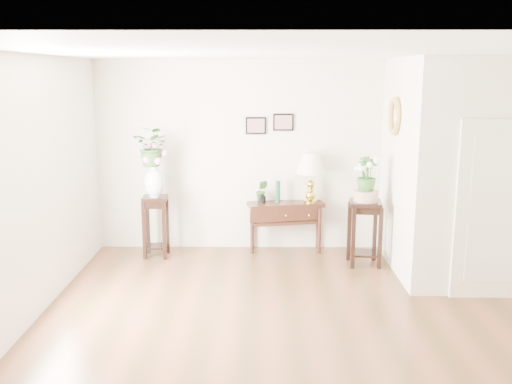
{
  "coord_description": "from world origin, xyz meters",
  "views": [
    {
      "loc": [
        -0.6,
        -5.59,
        2.6
      ],
      "look_at": [
        -0.64,
        1.3,
        1.16
      ],
      "focal_mm": 40.0,
      "sensor_mm": 36.0,
      "label": 1
    }
  ],
  "objects_px": {
    "console_table": "(285,227)",
    "plant_stand_a": "(156,227)",
    "table_lamp": "(311,179)",
    "plant_stand_b": "(364,233)"
  },
  "relations": [
    {
      "from": "plant_stand_a",
      "to": "plant_stand_b",
      "type": "relative_size",
      "value": 0.99
    },
    {
      "from": "table_lamp",
      "to": "plant_stand_b",
      "type": "xyz_separation_m",
      "value": [
        0.69,
        -0.61,
        -0.64
      ]
    },
    {
      "from": "console_table",
      "to": "plant_stand_a",
      "type": "height_order",
      "value": "plant_stand_a"
    },
    {
      "from": "plant_stand_a",
      "to": "plant_stand_b",
      "type": "height_order",
      "value": "plant_stand_b"
    },
    {
      "from": "console_table",
      "to": "plant_stand_a",
      "type": "bearing_deg",
      "value": 177.38
    },
    {
      "from": "plant_stand_a",
      "to": "plant_stand_b",
      "type": "distance_m",
      "value": 2.95
    },
    {
      "from": "console_table",
      "to": "table_lamp",
      "type": "xyz_separation_m",
      "value": [
        0.36,
        0.0,
        0.72
      ]
    },
    {
      "from": "plant_stand_b",
      "to": "plant_stand_a",
      "type": "bearing_deg",
      "value": 173.52
    },
    {
      "from": "table_lamp",
      "to": "plant_stand_a",
      "type": "xyz_separation_m",
      "value": [
        -2.23,
        -0.27,
        -0.65
      ]
    },
    {
      "from": "console_table",
      "to": "plant_stand_a",
      "type": "distance_m",
      "value": 1.89
    }
  ]
}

